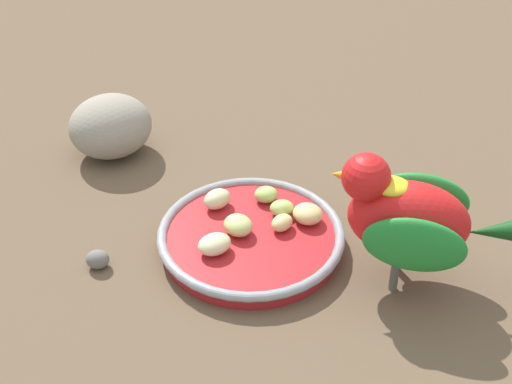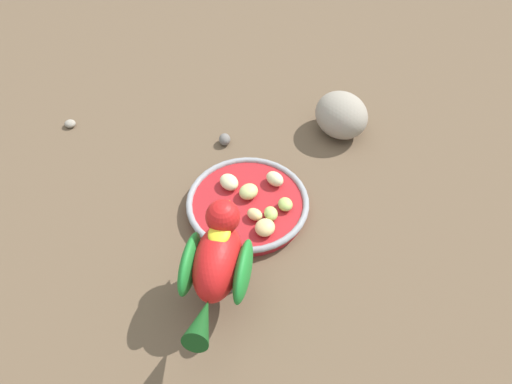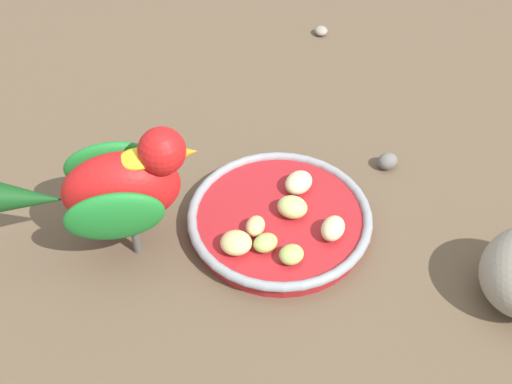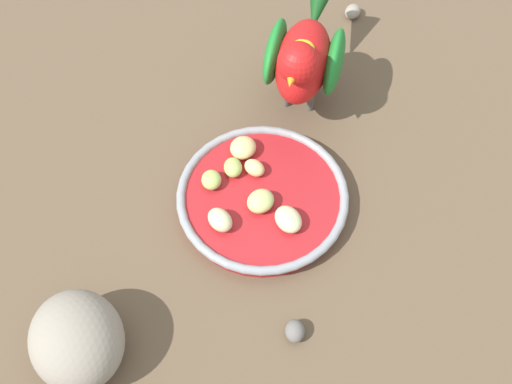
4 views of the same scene
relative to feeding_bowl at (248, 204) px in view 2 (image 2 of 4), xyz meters
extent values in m
plane|color=brown|center=(0.03, 0.02, -0.01)|extent=(4.00, 4.00, 0.00)
cylinder|color=#AD1E23|center=(0.00, 0.00, 0.00)|extent=(0.20, 0.20, 0.02)
torus|color=#93969B|center=(0.00, 0.00, 0.01)|extent=(0.21, 0.21, 0.01)
ellipsoid|color=#C6D17A|center=(0.00, -0.01, 0.02)|extent=(0.04, 0.04, 0.02)
ellipsoid|color=#B2CC66|center=(-0.06, 0.02, 0.01)|extent=(0.03, 0.03, 0.02)
ellipsoid|color=beige|center=(-0.05, -0.04, 0.02)|extent=(0.04, 0.04, 0.02)
ellipsoid|color=#E5C67F|center=(-0.01, 0.03, 0.01)|extent=(0.03, 0.03, 0.02)
ellipsoid|color=beige|center=(0.03, -0.04, 0.02)|extent=(0.04, 0.05, 0.02)
ellipsoid|color=#B2CC66|center=(-0.04, 0.03, 0.01)|extent=(0.03, 0.03, 0.02)
ellipsoid|color=#E5C67F|center=(-0.03, 0.06, 0.02)|extent=(0.04, 0.05, 0.02)
cylinder|color=#59544C|center=(0.06, 0.15, 0.01)|extent=(0.01, 0.01, 0.04)
cylinder|color=#59544C|center=(0.03, 0.16, 0.01)|extent=(0.01, 0.01, 0.04)
ellipsoid|color=red|center=(0.05, 0.16, 0.07)|extent=(0.09, 0.13, 0.08)
ellipsoid|color=#1E7F2D|center=(0.09, 0.16, 0.07)|extent=(0.04, 0.10, 0.06)
ellipsoid|color=#1E7F2D|center=(0.01, 0.17, 0.07)|extent=(0.04, 0.10, 0.06)
cone|color=#144719|center=(0.07, 0.25, 0.07)|extent=(0.05, 0.08, 0.05)
sphere|color=red|center=(0.04, 0.11, 0.11)|extent=(0.06, 0.06, 0.05)
cone|color=orange|center=(0.03, 0.09, 0.11)|extent=(0.02, 0.03, 0.02)
ellipsoid|color=yellow|center=(0.04, 0.14, 0.11)|extent=(0.04, 0.05, 0.01)
ellipsoid|color=gray|center=(-0.18, -0.19, 0.03)|extent=(0.13, 0.14, 0.08)
ellipsoid|color=slate|center=(0.04, -0.16, 0.00)|extent=(0.02, 0.03, 0.02)
ellipsoid|color=gray|center=(0.34, -0.23, -0.01)|extent=(0.03, 0.03, 0.01)
camera|label=1|loc=(0.64, 0.03, 0.54)|focal=53.65mm
camera|label=2|loc=(0.01, 0.58, 0.70)|focal=37.87mm
camera|label=3|loc=(-0.45, 0.22, 0.55)|focal=46.87mm
camera|label=4|loc=(0.00, -0.37, 0.62)|focal=42.54mm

